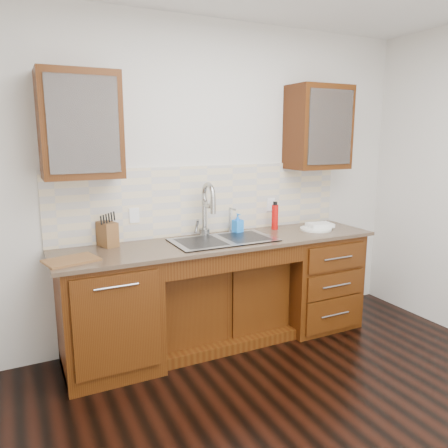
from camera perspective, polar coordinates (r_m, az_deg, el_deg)
name	(u,v)px	position (r m, az deg, el deg)	size (l,w,h in m)	color
wall_back	(204,182)	(3.85, -2.64, 5.45)	(4.00, 0.10, 2.70)	silver
base_cabinet_left	(109,313)	(3.46, -14.84, -11.23)	(0.70, 0.62, 0.88)	#593014
base_cabinet_center	(217,300)	(3.85, -0.87, -9.91)	(1.20, 0.44, 0.70)	#593014
base_cabinet_right	(313,278)	(4.22, 11.49, -6.90)	(0.70, 0.62, 0.88)	#593014
countertop	(223,242)	(3.59, -0.18, -2.35)	(2.70, 0.65, 0.03)	#84705B
backsplash	(207,200)	(3.81, -2.25, 3.19)	(2.70, 0.02, 0.59)	beige
sink	(223,251)	(3.60, -0.07, -3.48)	(0.84, 0.46, 0.19)	#9E9EA5
faucet	(204,213)	(3.71, -2.61, 1.47)	(0.04, 0.04, 0.40)	#999993
filter_tap	(230,219)	(3.84, 0.76, 0.61)	(0.02, 0.02, 0.24)	#999993
upper_cabinet_left	(80,125)	(3.33, -18.31, 12.14)	(0.55, 0.34, 0.75)	#593014
upper_cabinet_right	(318,128)	(4.18, 12.18, 12.20)	(0.55, 0.34, 0.75)	#593014
outlet_left	(134,215)	(3.60, -11.64, 1.11)	(0.08, 0.01, 0.12)	white
outlet_right	(271,204)	(4.12, 6.13, 2.56)	(0.08, 0.01, 0.12)	white
soap_bottle	(238,223)	(3.84, 1.80, 0.09)	(0.08, 0.08, 0.17)	#1E7FEF
water_bottle	(275,217)	(4.01, 6.66, 0.90)	(0.06, 0.06, 0.23)	#BB0C09
plate	(316,229)	(4.07, 11.89, -0.63)	(0.29, 0.29, 0.02)	silver
dish_towel	(320,225)	(4.13, 12.40, -0.13)	(0.22, 0.16, 0.04)	silver
knife_block	(108,234)	(3.50, -14.97, -1.28)	(0.10, 0.17, 0.19)	olive
cutting_board	(71,260)	(3.17, -19.34, -4.50)	(0.34, 0.24, 0.02)	brown
cup_left_a	(70,133)	(3.32, -19.50, 11.17)	(0.12, 0.12, 0.10)	white
cup_left_b	(88,133)	(3.33, -17.32, 11.23)	(0.09, 0.09, 0.09)	white
cup_right_a	(308,133)	(4.11, 10.88, 11.58)	(0.13, 0.13, 0.10)	white
cup_right_b	(330,133)	(4.27, 13.73, 11.42)	(0.10, 0.10, 0.10)	silver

